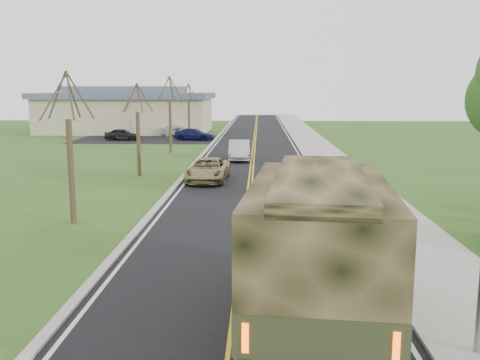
{
  "coord_description": "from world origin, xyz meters",
  "views": [
    {
      "loc": [
        0.52,
        -10.81,
        5.39
      ],
      "look_at": [
        -0.25,
        10.07,
        1.8
      ],
      "focal_mm": 40.0,
      "sensor_mm": 36.0,
      "label": 1
    }
  ],
  "objects": [
    {
      "name": "lot_car_navy",
      "position": [
        -6.36,
        45.17,
        0.61
      ],
      "size": [
        4.49,
        2.58,
        1.23
      ],
      "primitive_type": "imported",
      "rotation": [
        0.0,
        0.0,
        1.36
      ],
      "color": "#0F123A",
      "rests_on": "ground"
    },
    {
      "name": "sidewalk_right",
      "position": [
        5.9,
        40.0,
        0.05
      ],
      "size": [
        3.2,
        120.0,
        0.1
      ],
      "primitive_type": "cube",
      "color": "#9E998E",
      "rests_on": "ground"
    },
    {
      "name": "lot_car_dark",
      "position": [
        -13.86,
        44.71,
        0.63
      ],
      "size": [
        3.71,
        1.56,
        1.25
      ],
      "primitive_type": "imported",
      "rotation": [
        0.0,
        0.0,
        1.55
      ],
      "color": "black",
      "rests_on": "ground"
    },
    {
      "name": "sedan_silver",
      "position": [
        -1.02,
        29.58,
        0.74
      ],
      "size": [
        1.71,
        4.55,
        1.48
      ],
      "primitive_type": "imported",
      "rotation": [
        0.0,
        0.0,
        0.03
      ],
      "color": "#B8B8BD",
      "rests_on": "ground"
    },
    {
      "name": "bare_tree_a",
      "position": [
        -7.0,
        10.0,
        2.63
      ],
      "size": [
        1.93,
        2.26,
        6.08
      ],
      "color": "#38281C",
      "rests_on": "ground"
    },
    {
      "name": "curb_right",
      "position": [
        4.15,
        40.0,
        0.06
      ],
      "size": [
        0.3,
        120.0,
        0.12
      ],
      "primitive_type": "cube",
      "color": "#9E998E",
      "rests_on": "ground"
    },
    {
      "name": "lot_car_silver",
      "position": [
        -8.71,
        50.0,
        0.67
      ],
      "size": [
        4.14,
        1.64,
        1.34
      ],
      "primitive_type": "imported",
      "rotation": [
        0.0,
        0.0,
        1.52
      ],
      "color": "#9FA0A4",
      "rests_on": "ground"
    },
    {
      "name": "bare_tree_c",
      "position": [
        -7.0,
        34.0,
        2.78
      ],
      "size": [
        2.04,
        2.39,
        6.42
      ],
      "color": "#38281C",
      "rests_on": "ground"
    },
    {
      "name": "suv_champagne",
      "position": [
        -2.5,
        20.1,
        0.67
      ],
      "size": [
        2.5,
        4.97,
        1.35
      ],
      "primitive_type": "imported",
      "rotation": [
        0.0,
        0.0,
        -0.05
      ],
      "color": "#908351",
      "rests_on": "ground"
    },
    {
      "name": "military_truck",
      "position": [
        1.78,
        0.2,
        2.15
      ],
      "size": [
        3.32,
        7.73,
        3.75
      ],
      "rotation": [
        0.0,
        0.0,
        -0.1
      ],
      "color": "black",
      "rests_on": "ground"
    },
    {
      "name": "bare_tree_d",
      "position": [
        -7.0,
        46.0,
        2.55
      ],
      "size": [
        1.88,
        2.2,
        5.91
      ],
      "color": "#38281C",
      "rests_on": "ground"
    },
    {
      "name": "ground",
      "position": [
        0.0,
        0.0,
        0.0
      ],
      "size": [
        160.0,
        160.0,
        0.0
      ],
      "primitive_type": "plane",
      "color": "#344F1A",
      "rests_on": "ground"
    },
    {
      "name": "bare_tree_b",
      "position": [
        -7.0,
        22.0,
        2.48
      ],
      "size": [
        1.83,
        2.14,
        5.73
      ],
      "color": "#38281C",
      "rests_on": "ground"
    },
    {
      "name": "road",
      "position": [
        0.0,
        40.0,
        0.01
      ],
      "size": [
        8.0,
        120.0,
        0.01
      ],
      "primitive_type": "cube",
      "color": "black",
      "rests_on": "ground"
    },
    {
      "name": "commercial_building",
      "position": [
        -15.98,
        55.97,
        2.69
      ],
      "size": [
        25.5,
        21.5,
        5.65
      ],
      "color": "tan",
      "rests_on": "ground"
    },
    {
      "name": "curb_left",
      "position": [
        -4.15,
        40.0,
        0.05
      ],
      "size": [
        0.3,
        120.0,
        0.1
      ],
      "primitive_type": "cube",
      "color": "#9E998E",
      "rests_on": "ground"
    }
  ]
}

